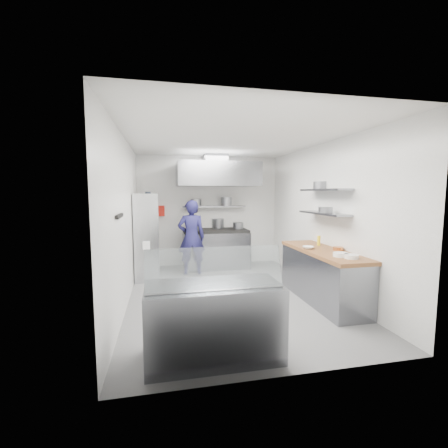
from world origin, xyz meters
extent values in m
plane|color=#535355|center=(0.00, 0.00, 0.00)|extent=(5.00, 5.00, 0.00)
plane|color=silver|center=(0.00, 0.00, 2.80)|extent=(5.00, 5.00, 0.00)
cube|color=white|center=(0.00, 2.50, 1.40)|extent=(3.60, 2.80, 0.02)
cube|color=white|center=(0.00, -2.50, 1.40)|extent=(3.60, 2.80, 0.02)
cube|color=white|center=(-1.80, 0.00, 1.40)|extent=(2.80, 5.00, 0.02)
cube|color=white|center=(1.80, 0.00, 1.40)|extent=(2.80, 5.00, 0.02)
cube|color=gray|center=(0.10, 2.10, 0.45)|extent=(1.60, 0.80, 0.90)
cube|color=black|center=(0.10, 2.10, 0.93)|extent=(1.57, 0.78, 0.06)
cylinder|color=slate|center=(-0.45, 2.06, 1.06)|extent=(0.30, 0.30, 0.20)
cylinder|color=slate|center=(0.22, 2.45, 1.08)|extent=(0.31, 0.31, 0.24)
cylinder|color=slate|center=(0.69, 2.15, 1.04)|extent=(0.26, 0.26, 0.16)
cube|color=gray|center=(0.10, 2.34, 1.52)|extent=(1.60, 0.30, 0.04)
cylinder|color=slate|center=(-0.35, 2.39, 1.63)|extent=(0.27, 0.27, 0.18)
cylinder|color=slate|center=(0.41, 2.28, 1.65)|extent=(0.27, 0.27, 0.22)
cube|color=gray|center=(0.10, 1.93, 2.30)|extent=(1.90, 1.15, 0.55)
cube|color=slate|center=(0.10, 2.15, 2.68)|extent=(0.55, 0.55, 0.24)
cube|color=red|center=(-1.25, 2.44, 1.42)|extent=(0.22, 0.10, 0.26)
imported|color=#181644|center=(-0.56, 1.59, 0.85)|extent=(0.64, 0.43, 1.71)
cube|color=silver|center=(-1.53, 1.48, 0.93)|extent=(0.50, 0.90, 1.85)
cube|color=white|center=(-1.53, 1.08, 0.80)|extent=(0.14, 0.18, 0.16)
cube|color=yellow|center=(-1.53, 1.30, 1.30)|extent=(0.15, 0.19, 0.17)
cylinder|color=black|center=(-1.48, 1.23, 1.80)|extent=(0.12, 0.12, 0.18)
cube|color=black|center=(-1.78, -0.90, 1.55)|extent=(0.04, 0.55, 0.05)
cube|color=gray|center=(1.48, -0.60, 0.42)|extent=(0.62, 2.00, 0.84)
cube|color=brown|center=(1.48, -0.60, 0.87)|extent=(0.65, 2.04, 0.06)
cylinder|color=white|center=(1.45, -1.17, 0.93)|extent=(0.23, 0.23, 0.06)
cylinder|color=white|center=(1.53, -1.32, 0.93)|extent=(0.20, 0.20, 0.06)
cylinder|color=orange|center=(1.70, -0.70, 0.93)|extent=(0.16, 0.16, 0.06)
cylinder|color=yellow|center=(1.63, -0.20, 0.99)|extent=(0.06, 0.06, 0.18)
imported|color=white|center=(1.26, -0.48, 0.92)|extent=(0.25, 0.25, 0.05)
cube|color=gray|center=(1.64, -0.30, 1.50)|extent=(0.30, 1.30, 0.04)
cube|color=gray|center=(1.64, -0.30, 1.92)|extent=(0.30, 1.30, 0.04)
cylinder|color=slate|center=(1.58, -0.46, 1.57)|extent=(0.24, 0.24, 0.10)
cylinder|color=slate|center=(1.75, 0.03, 2.01)|extent=(0.27, 0.27, 0.14)
cube|color=gray|center=(-0.66, -2.00, 0.42)|extent=(1.50, 0.70, 0.85)
cube|color=silver|center=(-0.66, -2.12, 1.07)|extent=(1.47, 0.19, 0.42)
camera|label=1|loc=(-1.20, -5.19, 1.86)|focal=24.00mm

